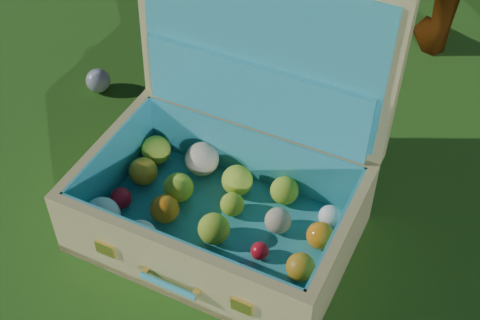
% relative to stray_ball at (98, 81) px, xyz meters
% --- Properties ---
extents(ground, '(60.00, 60.00, 0.00)m').
position_rel_stray_ball_xyz_m(ground, '(0.51, -0.02, -0.04)').
color(ground, '#215114').
rests_on(ground, ground).
extents(stray_ball, '(0.08, 0.08, 0.08)m').
position_rel_stray_ball_xyz_m(stray_ball, '(0.00, 0.00, 0.00)').
color(stray_ball, teal).
rests_on(stray_ball, ground).
extents(suitcase, '(0.76, 0.64, 0.64)m').
position_rel_stray_ball_xyz_m(suitcase, '(0.64, -0.13, 0.14)').
color(suitcase, tan).
rests_on(suitcase, ground).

